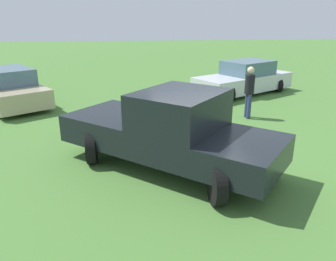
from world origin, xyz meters
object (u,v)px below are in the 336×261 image
pickup_truck (173,129)px  person_bystander (249,89)px  sedan_near (244,79)px  sedan_far (7,88)px

pickup_truck → person_bystander: 4.76m
pickup_truck → person_bystander: size_ratio=2.90×
person_bystander → sedan_near: bearing=71.5°
sedan_far → person_bystander: person_bystander is taller
sedan_near → person_bystander: person_bystander is taller
sedan_near → sedan_far: 9.93m
pickup_truck → sedan_near: size_ratio=1.02×
sedan_near → person_bystander: 3.88m
sedan_far → pickup_truck: bearing=-172.7°
sedan_far → person_bystander: bearing=-142.0°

